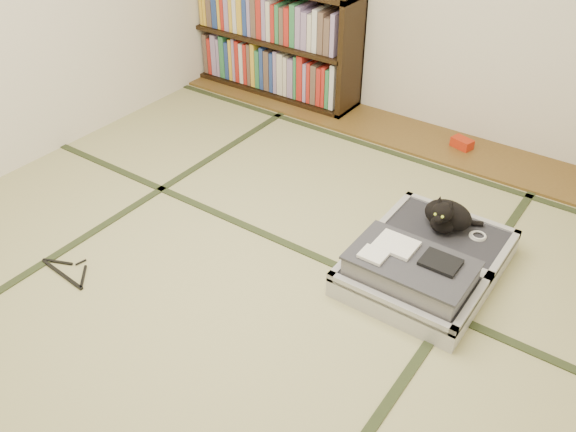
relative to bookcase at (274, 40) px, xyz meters
The scene contains 10 objects.
floor 2.48m from the bookcase, 57.87° to the right, with size 4.50×4.50×0.00m, color tan.
wood_strip 1.37m from the bookcase, ahead, with size 4.00×0.50×0.02m, color brown.
red_item 1.75m from the bookcase, ahead, with size 0.15×0.09×0.07m, color red.
room_shell 2.64m from the bookcase, 57.87° to the right, with size 4.50×4.50×4.50m.
tatami_borders 2.09m from the bookcase, 50.47° to the right, with size 4.00×4.50×0.01m.
bookcase is the anchor object (origin of this frame).
suitcase 2.57m from the bookcase, 35.63° to the right, with size 0.70×0.93×0.27m.
cat 2.38m from the bookcase, 30.08° to the right, with size 0.31×0.31×0.25m.
cable_coil 2.52m from the bookcase, 27.26° to the right, with size 0.10×0.10×0.02m.
hanger 2.64m from the bookcase, 79.68° to the right, with size 0.37×0.18×0.01m.
Camera 1 is at (1.60, -1.85, 2.19)m, focal length 38.00 mm.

